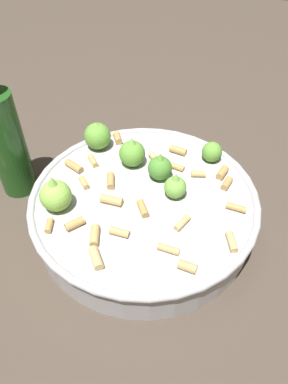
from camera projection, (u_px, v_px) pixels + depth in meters
The scene contains 3 objects.
ground_plane at pixel (144, 222), 0.59m from camera, with size 2.40×2.40×0.00m, color #42382D.
cooking_pan at pixel (143, 205), 0.56m from camera, with size 0.35×0.35×0.12m.
olive_oil_bottle at pixel (7, 142), 0.58m from camera, with size 0.06×0.06×0.24m.
Camera 1 is at (0.13, -0.36, 0.45)m, focal length 33.65 mm.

